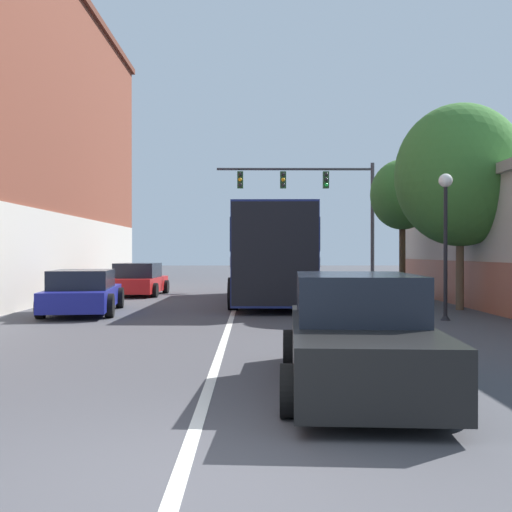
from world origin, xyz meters
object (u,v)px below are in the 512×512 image
(parked_car_left_mid, at_px, (139,280))
(street_tree_far, at_px, (402,195))
(parked_car_left_near, at_px, (83,292))
(hatchback_foreground, at_px, (357,335))
(street_lamp, at_px, (446,227))
(street_tree_near, at_px, (460,175))
(traffic_signal_gantry, at_px, (320,195))
(bus, at_px, (273,251))

(parked_car_left_mid, xyz_separation_m, street_tree_far, (10.59, -1.36, 3.39))
(parked_car_left_near, bearing_deg, hatchback_foreground, -154.05)
(hatchback_foreground, bearing_deg, street_tree_far, -12.52)
(hatchback_foreground, height_order, parked_car_left_near, hatchback_foreground)
(parked_car_left_near, height_order, parked_car_left_mid, parked_car_left_mid)
(street_lamp, xyz_separation_m, street_tree_near, (1.37, 2.86, 1.71))
(street_lamp, xyz_separation_m, street_tree_far, (0.85, 7.89, 1.58))
(parked_car_left_near, height_order, traffic_signal_gantry, traffic_signal_gantry)
(parked_car_left_mid, relative_size, street_tree_far, 0.74)
(parked_car_left_near, distance_m, parked_car_left_mid, 7.32)
(parked_car_left_mid, height_order, street_tree_far, street_tree_far)
(parked_car_left_mid, relative_size, traffic_signal_gantry, 0.53)
(parked_car_left_near, xyz_separation_m, street_tree_far, (10.81, 5.96, 3.41))
(bus, xyz_separation_m, parked_car_left_near, (-5.67, -4.02, -1.21))
(bus, relative_size, street_lamp, 2.65)
(bus, bearing_deg, parked_car_left_mid, 60.17)
(parked_car_left_mid, bearing_deg, traffic_signal_gantry, -62.02)
(hatchback_foreground, relative_size, traffic_signal_gantry, 0.62)
(bus, height_order, street_tree_near, street_tree_near)
(hatchback_foreground, bearing_deg, bus, 6.21)
(hatchback_foreground, distance_m, parked_car_left_mid, 18.03)
(bus, distance_m, traffic_signal_gantry, 8.04)
(street_lamp, distance_m, street_tree_far, 8.09)
(street_lamp, bearing_deg, street_tree_near, 64.42)
(street_lamp, bearing_deg, parked_car_left_mid, 136.46)
(traffic_signal_gantry, relative_size, street_tree_far, 1.39)
(parked_car_left_near, relative_size, parked_car_left_mid, 1.21)
(bus, relative_size, hatchback_foreground, 2.17)
(street_tree_near, bearing_deg, hatchback_foreground, -115.40)
(bus, height_order, parked_car_left_near, bus)
(parked_car_left_near, distance_m, traffic_signal_gantry, 14.38)
(traffic_signal_gantry, xyz_separation_m, street_lamp, (1.81, -13.12, -2.08))
(hatchback_foreground, height_order, traffic_signal_gantry, traffic_signal_gantry)
(bus, bearing_deg, traffic_signal_gantry, -17.72)
(street_tree_far, bearing_deg, street_tree_near, -84.17)
(street_tree_near, bearing_deg, parked_car_left_mid, 150.06)
(street_lamp, bearing_deg, street_tree_far, 83.82)
(parked_car_left_near, bearing_deg, bus, -61.79)
(traffic_signal_gantry, relative_size, street_lamp, 1.98)
(bus, height_order, street_tree_far, street_tree_far)
(traffic_signal_gantry, distance_m, street_tree_far, 5.89)
(traffic_signal_gantry, distance_m, street_tree_near, 10.75)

